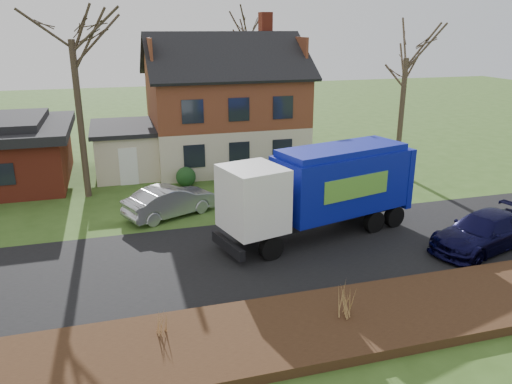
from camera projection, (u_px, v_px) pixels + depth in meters
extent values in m
plane|color=#33511B|center=(255.00, 256.00, 19.19)|extent=(120.00, 120.00, 0.00)
cube|color=black|center=(255.00, 256.00, 19.19)|extent=(80.00, 7.00, 0.02)
cube|color=black|center=(307.00, 328.00, 14.31)|extent=(80.00, 3.50, 0.30)
cube|color=beige|center=(225.00, 142.00, 32.05)|extent=(9.00, 7.50, 2.70)
cube|color=#5C2B1A|center=(224.00, 99.00, 31.19)|extent=(9.00, 7.50, 2.80)
cube|color=maroon|center=(265.00, 25.00, 31.52)|extent=(0.70, 0.90, 1.60)
cube|color=beige|center=(126.00, 151.00, 29.97)|extent=(3.50, 5.50, 2.60)
cube|color=black|center=(124.00, 127.00, 29.52)|extent=(3.90, 5.90, 0.24)
cylinder|color=black|center=(271.00, 248.00, 18.76)|extent=(1.00, 0.55, 0.95)
cylinder|color=black|center=(246.00, 231.00, 20.32)|extent=(1.00, 0.55, 0.95)
cylinder|color=black|center=(374.00, 222.00, 21.29)|extent=(1.00, 0.55, 0.95)
cylinder|color=black|center=(344.00, 208.00, 22.85)|extent=(1.00, 0.55, 0.95)
cylinder|color=black|center=(394.00, 216.00, 21.86)|extent=(1.00, 0.55, 0.95)
cylinder|color=black|center=(364.00, 204.00, 23.43)|extent=(1.00, 0.55, 0.95)
cube|color=black|center=(323.00, 217.00, 21.00)|extent=(7.88, 3.04, 0.32)
cube|color=white|center=(253.00, 199.00, 18.89)|extent=(2.61, 2.74, 2.47)
cube|color=black|center=(229.00, 200.00, 18.35)|extent=(0.58, 1.96, 0.82)
cube|color=black|center=(228.00, 246.00, 18.88)|extent=(0.80, 2.27, 0.41)
cube|color=#0B168D|center=(341.00, 182.00, 20.97)|extent=(6.14, 3.66, 2.47)
cube|color=#0B168D|center=(342.00, 150.00, 20.54)|extent=(5.81, 3.33, 0.27)
cube|color=#0B168D|center=(392.00, 174.00, 22.44)|extent=(0.90, 2.33, 2.65)
cube|color=#5AA034|center=(357.00, 187.00, 19.93)|extent=(3.19, 0.86, 0.91)
cube|color=#5AA034|center=(321.00, 173.00, 21.82)|extent=(3.19, 0.86, 0.91)
imported|color=#AEB0B6|center=(171.00, 201.00, 23.07)|extent=(4.59, 3.18, 1.43)
imported|color=black|center=(484.00, 232.00, 19.62)|extent=(5.28, 3.27, 1.43)
cylinder|color=#3C3024|center=(80.00, 121.00, 24.73)|extent=(0.33, 0.33, 7.83)
cylinder|color=#443729|center=(401.00, 117.00, 29.11)|extent=(0.31, 0.31, 6.72)
cylinder|color=#382C21|center=(249.00, 88.00, 38.08)|extent=(0.30, 0.30, 7.91)
cone|color=#A27647|center=(162.00, 322.00, 13.62)|extent=(0.04, 0.04, 0.80)
cone|color=#A27647|center=(157.00, 323.00, 13.59)|extent=(0.04, 0.04, 0.80)
cone|color=#A27647|center=(167.00, 322.00, 13.66)|extent=(0.04, 0.04, 0.80)
cone|color=#A27647|center=(161.00, 320.00, 13.72)|extent=(0.04, 0.04, 0.80)
cone|color=#A27647|center=(162.00, 324.00, 13.52)|extent=(0.04, 0.04, 0.80)
cone|color=#A78149|center=(346.00, 299.00, 14.52)|extent=(0.04, 0.04, 1.07)
cone|color=#A78149|center=(341.00, 300.00, 14.48)|extent=(0.04, 0.04, 1.07)
cone|color=#A78149|center=(351.00, 298.00, 14.57)|extent=(0.04, 0.04, 1.07)
cone|color=#A78149|center=(344.00, 297.00, 14.65)|extent=(0.04, 0.04, 1.07)
cone|color=#A78149|center=(348.00, 302.00, 14.40)|extent=(0.04, 0.04, 1.07)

